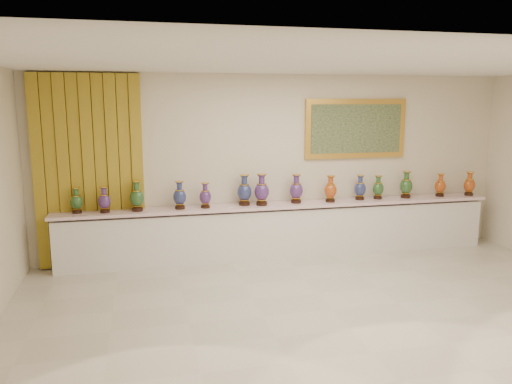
# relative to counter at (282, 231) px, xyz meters

# --- Properties ---
(ground) EXTENTS (8.00, 8.00, 0.00)m
(ground) POSITION_rel_counter_xyz_m (0.00, -2.27, -0.44)
(ground) COLOR beige
(ground) RESTS_ON ground
(room) EXTENTS (8.00, 8.00, 8.00)m
(room) POSITION_rel_counter_xyz_m (-2.33, 0.17, 1.16)
(room) COLOR beige
(room) RESTS_ON ground
(counter) EXTENTS (7.28, 0.48, 0.90)m
(counter) POSITION_rel_counter_xyz_m (0.00, 0.00, 0.00)
(counter) COLOR white
(counter) RESTS_ON ground
(vase_0) EXTENTS (0.22, 0.22, 0.39)m
(vase_0) POSITION_rel_counter_xyz_m (-3.22, 0.00, 0.64)
(vase_0) COLOR black
(vase_0) RESTS_ON counter
(vase_1) EXTENTS (0.25, 0.25, 0.40)m
(vase_1) POSITION_rel_counter_xyz_m (-2.82, -0.05, 0.64)
(vase_1) COLOR black
(vase_1) RESTS_ON counter
(vase_2) EXTENTS (0.22, 0.22, 0.47)m
(vase_2) POSITION_rel_counter_xyz_m (-2.34, -0.05, 0.68)
(vase_2) COLOR black
(vase_2) RESTS_ON counter
(vase_3) EXTENTS (0.25, 0.25, 0.44)m
(vase_3) POSITION_rel_counter_xyz_m (-1.69, -0.04, 0.66)
(vase_3) COLOR black
(vase_3) RESTS_ON counter
(vase_4) EXTENTS (0.22, 0.22, 0.40)m
(vase_4) POSITION_rel_counter_xyz_m (-1.29, -0.05, 0.64)
(vase_4) COLOR black
(vase_4) RESTS_ON counter
(vase_5) EXTENTS (0.26, 0.26, 0.50)m
(vase_5) POSITION_rel_counter_xyz_m (-0.64, 0.01, 0.69)
(vase_5) COLOR black
(vase_5) RESTS_ON counter
(vase_6) EXTENTS (0.29, 0.29, 0.51)m
(vase_6) POSITION_rel_counter_xyz_m (-0.37, -0.05, 0.69)
(vase_6) COLOR black
(vase_6) RESTS_ON counter
(vase_7) EXTENTS (0.29, 0.29, 0.48)m
(vase_7) POSITION_rel_counter_xyz_m (0.23, -0.00, 0.68)
(vase_7) COLOR black
(vase_7) RESTS_ON counter
(vase_8) EXTENTS (0.22, 0.22, 0.45)m
(vase_8) POSITION_rel_counter_xyz_m (0.81, -0.05, 0.66)
(vase_8) COLOR black
(vase_8) RESTS_ON counter
(vase_9) EXTENTS (0.26, 0.26, 0.43)m
(vase_9) POSITION_rel_counter_xyz_m (1.38, 0.02, 0.65)
(vase_9) COLOR black
(vase_9) RESTS_ON counter
(vase_10) EXTENTS (0.22, 0.22, 0.41)m
(vase_10) POSITION_rel_counter_xyz_m (1.71, 0.02, 0.65)
(vase_10) COLOR black
(vase_10) RESTS_ON counter
(vase_11) EXTENTS (0.28, 0.28, 0.47)m
(vase_11) POSITION_rel_counter_xyz_m (2.23, -0.00, 0.67)
(vase_11) COLOR black
(vase_11) RESTS_ON counter
(vase_12) EXTENTS (0.21, 0.21, 0.41)m
(vase_12) POSITION_rel_counter_xyz_m (2.90, -0.01, 0.65)
(vase_12) COLOR black
(vase_12) RESTS_ON counter
(vase_13) EXTENTS (0.22, 0.22, 0.43)m
(vase_13) POSITION_rel_counter_xyz_m (3.45, -0.05, 0.65)
(vase_13) COLOR black
(vase_13) RESTS_ON counter
(label_card) EXTENTS (0.10, 0.06, 0.00)m
(label_card) POSITION_rel_counter_xyz_m (-0.89, -0.14, 0.47)
(label_card) COLOR white
(label_card) RESTS_ON counter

